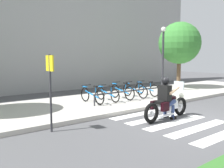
# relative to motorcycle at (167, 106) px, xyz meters

# --- Properties ---
(ground_plane) EXTENTS (48.00, 48.00, 0.00)m
(ground_plane) POSITION_rel_motorcycle_xyz_m (0.48, -0.49, -0.47)
(ground_plane) COLOR #4C4C4F
(sidewalk) EXTENTS (24.00, 4.40, 0.15)m
(sidewalk) POSITION_rel_motorcycle_xyz_m (0.48, 3.61, -0.39)
(sidewalk) COLOR #B7B2A8
(sidewalk) RESTS_ON ground
(crosswalk_stripe_0) EXTENTS (2.80, 0.40, 0.01)m
(crosswalk_stripe_0) POSITION_rel_motorcycle_xyz_m (-0.13, -2.09, -0.47)
(crosswalk_stripe_0) COLOR white
(crosswalk_stripe_0) RESTS_ON ground
(crosswalk_stripe_1) EXTENTS (2.80, 0.40, 0.01)m
(crosswalk_stripe_1) POSITION_rel_motorcycle_xyz_m (-0.13, -1.29, -0.47)
(crosswalk_stripe_1) COLOR white
(crosswalk_stripe_1) RESTS_ON ground
(crosswalk_stripe_2) EXTENTS (2.80, 0.40, 0.01)m
(crosswalk_stripe_2) POSITION_rel_motorcycle_xyz_m (-0.13, -0.49, -0.47)
(crosswalk_stripe_2) COLOR white
(crosswalk_stripe_2) RESTS_ON ground
(crosswalk_stripe_3) EXTENTS (2.80, 0.40, 0.01)m
(crosswalk_stripe_3) POSITION_rel_motorcycle_xyz_m (-0.13, 0.31, -0.47)
(crosswalk_stripe_3) COLOR white
(crosswalk_stripe_3) RESTS_ON ground
(crosswalk_stripe_4) EXTENTS (2.80, 0.40, 0.01)m
(crosswalk_stripe_4) POSITION_rel_motorcycle_xyz_m (-0.13, 1.11, -0.47)
(crosswalk_stripe_4) COLOR white
(crosswalk_stripe_4) RESTS_ON ground
(motorcycle) EXTENTS (2.33, 0.66, 1.26)m
(motorcycle) POSITION_rel_motorcycle_xyz_m (0.00, 0.00, 0.00)
(motorcycle) COLOR black
(motorcycle) RESTS_ON ground
(rider) EXTENTS (0.64, 0.56, 1.46)m
(rider) POSITION_rel_motorcycle_xyz_m (-0.08, -0.00, 0.37)
(rider) COLOR black
(rider) RESTS_ON ground
(bicycle_0) EXTENTS (0.48, 1.70, 0.77)m
(bicycle_0) POSITION_rel_motorcycle_xyz_m (-0.84, 3.36, 0.03)
(bicycle_0) COLOR black
(bicycle_0) RESTS_ON sidewalk
(bicycle_1) EXTENTS (0.48, 1.62, 0.72)m
(bicycle_1) POSITION_rel_motorcycle_xyz_m (0.00, 3.37, 0.01)
(bicycle_1) COLOR black
(bicycle_1) RESTS_ON sidewalk
(bicycle_2) EXTENTS (0.48, 1.69, 0.80)m
(bicycle_2) POSITION_rel_motorcycle_xyz_m (0.84, 3.36, 0.04)
(bicycle_2) COLOR black
(bicycle_2) RESTS_ON sidewalk
(bicycle_3) EXTENTS (0.48, 1.70, 0.76)m
(bicycle_3) POSITION_rel_motorcycle_xyz_m (1.69, 3.36, 0.03)
(bicycle_3) COLOR black
(bicycle_3) RESTS_ON sidewalk
(bicycle_4) EXTENTS (0.48, 1.63, 0.75)m
(bicycle_4) POSITION_rel_motorcycle_xyz_m (2.53, 3.36, 0.03)
(bicycle_4) COLOR black
(bicycle_4) RESTS_ON sidewalk
(bike_rack) EXTENTS (3.98, 0.07, 0.49)m
(bike_rack) POSITION_rel_motorcycle_xyz_m (0.84, 2.81, 0.10)
(bike_rack) COLOR #333338
(bike_rack) RESTS_ON sidewalk
(street_lamp) EXTENTS (0.28, 0.28, 3.84)m
(street_lamp) POSITION_rel_motorcycle_xyz_m (4.53, 4.01, 1.89)
(street_lamp) COLOR #2D2D33
(street_lamp) RESTS_ON ground
(street_sign) EXTENTS (0.06, 0.44, 2.20)m
(street_sign) POSITION_rel_motorcycle_xyz_m (-3.74, 1.11, 1.05)
(street_sign) COLOR #2D2D33
(street_sign) RESTS_ON ground
(tree_near_rack) EXTENTS (2.67, 2.67, 4.36)m
(tree_near_rack) POSITION_rel_motorcycle_xyz_m (6.60, 4.41, 2.54)
(tree_near_rack) COLOR brown
(tree_near_rack) RESTS_ON ground
(building_backdrop) EXTENTS (24.00, 1.20, 9.13)m
(building_backdrop) POSITION_rel_motorcycle_xyz_m (0.48, 9.31, 4.10)
(building_backdrop) COLOR #989898
(building_backdrop) RESTS_ON ground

